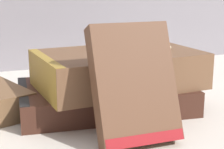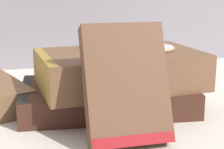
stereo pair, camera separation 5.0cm
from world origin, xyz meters
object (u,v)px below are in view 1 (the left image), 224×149
book_flat_top (115,69)px  pocket_watch (154,47)px  book_leaning_front (134,88)px  book_flat_bottom (101,97)px

book_flat_top → pocket_watch: size_ratio=4.38×
book_flat_top → book_leaning_front: size_ratio=1.71×
book_flat_bottom → pocket_watch: (0.08, -0.01, 0.07)m
book_flat_bottom → book_flat_top: book_flat_top is taller
book_leaning_front → book_flat_bottom: bearing=89.5°
book_flat_top → pocket_watch: bearing=-3.9°
book_flat_top → pocket_watch: 0.07m
book_flat_bottom → book_leaning_front: bearing=-84.8°
book_flat_top → book_leaning_front: book_leaning_front is taller
book_flat_bottom → book_leaning_front: book_leaning_front is taller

